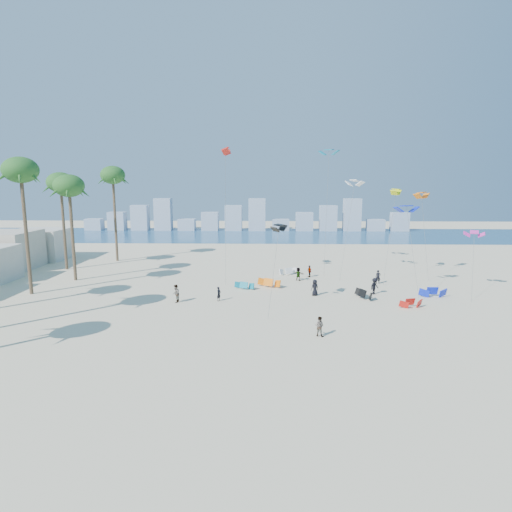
{
  "coord_description": "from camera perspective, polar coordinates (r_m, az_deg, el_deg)",
  "views": [
    {
      "loc": [
        4.33,
        -30.69,
        12.53
      ],
      "look_at": [
        3.0,
        16.0,
        4.5
      ],
      "focal_mm": 30.11,
      "sensor_mm": 36.0,
      "label": 1
    }
  ],
  "objects": [
    {
      "name": "palm_row",
      "position": [
        53.87,
        -28.22,
        8.3
      ],
      "size": [
        8.81,
        44.8,
        15.75
      ],
      "color": "brown",
      "rests_on": "ground"
    },
    {
      "name": "flying_kites",
      "position": [
        55.53,
        13.22,
        9.35
      ],
      "size": [
        30.78,
        25.47,
        17.61
      ],
      "color": "black",
      "rests_on": "ground"
    },
    {
      "name": "kitesurfer_mid",
      "position": [
        36.17,
        8.41,
        -9.22
      ],
      "size": [
        1.01,
        0.93,
        1.67
      ],
      "primitive_type": "imported",
      "rotation": [
        0.0,
        0.0,
        2.67
      ],
      "color": "gray",
      "rests_on": "ground"
    },
    {
      "name": "ocean",
      "position": [
        103.55,
        -0.78,
        2.81
      ],
      "size": [
        220.0,
        220.0,
        0.0
      ],
      "primitive_type": "plane",
      "color": "navy",
      "rests_on": "ground"
    },
    {
      "name": "ground",
      "position": [
        33.43,
        -6.07,
        -12.31
      ],
      "size": [
        220.0,
        220.0,
        0.0
      ],
      "primitive_type": "plane",
      "color": "beige",
      "rests_on": "ground"
    },
    {
      "name": "grounded_kites",
      "position": [
        50.99,
        10.06,
        -4.09
      ],
      "size": [
        24.26,
        16.93,
        0.98
      ],
      "color": "#0C7A95",
      "rests_on": "ground"
    },
    {
      "name": "kitesurfers_far",
      "position": [
        50.83,
        6.4,
        -3.53
      ],
      "size": [
        24.21,
        13.8,
        1.92
      ],
      "color": "black",
      "rests_on": "ground"
    },
    {
      "name": "kitesurfer_near",
      "position": [
        46.2,
        -4.96,
        -5.04
      ],
      "size": [
        0.58,
        0.66,
        1.53
      ],
      "primitive_type": "imported",
      "rotation": [
        0.0,
        0.0,
        1.1
      ],
      "color": "black",
      "rests_on": "ground"
    },
    {
      "name": "distant_skyline",
      "position": [
        113.22,
        -1.17,
        4.97
      ],
      "size": [
        85.0,
        3.0,
        8.4
      ],
      "color": "#9EADBF",
      "rests_on": "ground"
    }
  ]
}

